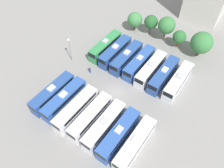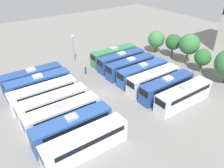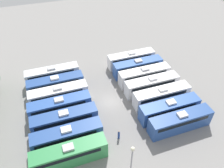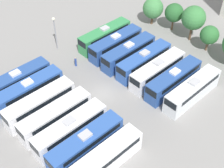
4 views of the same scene
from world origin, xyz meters
TOP-DOWN VIEW (x-y plane):
  - ground_plane at (0.00, 0.00)m, footprint 122.03×122.03m
  - bus_0 at (-10.13, -9.32)m, footprint 2.52×11.22m
  - bus_1 at (-6.98, -9.10)m, footprint 2.52×11.22m
  - bus_2 at (-3.42, -9.49)m, footprint 2.52×11.22m
  - bus_3 at (0.12, -9.21)m, footprint 2.52×11.22m
  - bus_4 at (3.50, -9.17)m, footprint 2.52×11.22m
  - bus_5 at (6.77, -9.12)m, footprint 2.52×11.22m
  - bus_6 at (10.25, -9.01)m, footprint 2.52×11.22m
  - bus_7 at (-10.15, 9.59)m, footprint 2.52×11.22m
  - bus_8 at (-6.85, 9.30)m, footprint 2.52×11.22m
  - bus_9 at (-3.32, 9.11)m, footprint 2.52×11.22m
  - bus_10 at (0.15, 9.34)m, footprint 2.52×11.22m
  - bus_11 at (3.44, 9.11)m, footprint 2.52×11.22m
  - bus_12 at (6.73, 9.18)m, footprint 2.52×11.22m
  - bus_13 at (10.26, 9.38)m, footprint 2.52×11.22m
  - worker_person at (-8.66, 1.23)m, footprint 0.36×0.36m
  - light_pole at (-15.15, 1.91)m, footprint 0.60×0.60m
  - tree_0 at (-8.85, 21.70)m, footprint 4.21×4.21m
  - tree_1 at (-4.47, 22.98)m, footprint 3.74×3.74m
  - tree_2 at (0.22, 22.68)m, footprint 4.56×4.56m
  - tree_3 at (4.47, 22.05)m, footprint 3.47×3.47m

SIDE VIEW (x-z plane):
  - ground_plane at x=0.00m, z-range 0.00..0.00m
  - worker_person at x=-8.66m, z-range -0.06..1.77m
  - bus_0 at x=-10.13m, z-range -0.01..3.64m
  - bus_1 at x=-6.98m, z-range -0.01..3.64m
  - bus_2 at x=-3.42m, z-range -0.01..3.64m
  - bus_3 at x=0.12m, z-range -0.01..3.64m
  - bus_4 at x=3.50m, z-range -0.01..3.64m
  - bus_5 at x=6.77m, z-range -0.01..3.64m
  - bus_6 at x=10.25m, z-range -0.01..3.64m
  - bus_7 at x=-10.15m, z-range -0.01..3.64m
  - bus_8 at x=-6.85m, z-range -0.01..3.64m
  - bus_9 at x=-3.32m, z-range -0.01..3.64m
  - bus_10 at x=0.15m, z-range -0.01..3.64m
  - bus_11 at x=3.44m, z-range -0.01..3.64m
  - bus_12 at x=6.73m, z-range -0.01..3.64m
  - bus_13 at x=10.26m, z-range -0.01..3.64m
  - tree_3 at x=4.47m, z-range 0.81..5.93m
  - tree_0 at x=-8.85m, z-range 0.74..6.47m
  - tree_1 at x=-4.47m, z-range 0.99..6.76m
  - light_pole at x=-15.15m, z-range 1.29..7.99m
  - tree_2 at x=0.22m, z-range 1.27..8.40m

